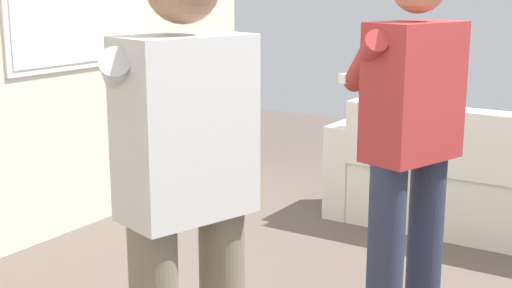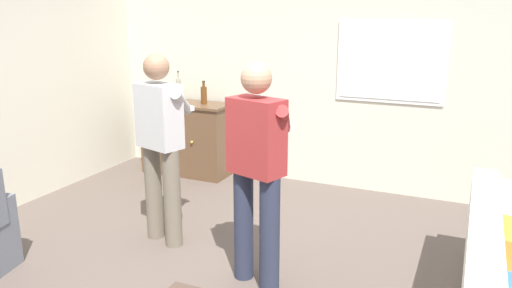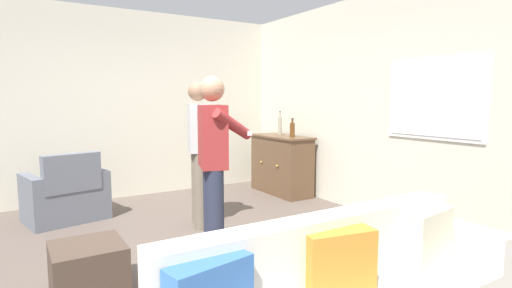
% 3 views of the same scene
% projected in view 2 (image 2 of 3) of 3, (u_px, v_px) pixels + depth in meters
% --- Properties ---
extents(ground, '(10.40, 10.40, 0.00)m').
position_uv_depth(ground, '(204.00, 285.00, 3.79)').
color(ground, brown).
extents(wall_back_with_window, '(5.20, 0.15, 2.80)m').
position_uv_depth(wall_back_with_window, '(317.00, 66.00, 5.76)').
color(wall_back_with_window, beige).
rests_on(wall_back_with_window, ground).
extents(sideboard_cabinet, '(1.14, 0.49, 0.91)m').
position_uv_depth(sideboard_cabinet, '(187.00, 138.00, 6.31)').
color(sideboard_cabinet, brown).
rests_on(sideboard_cabinet, ground).
extents(bottle_wine_green, '(0.08, 0.08, 0.28)m').
position_uv_depth(bottle_wine_green, '(204.00, 95.00, 6.07)').
color(bottle_wine_green, '#593314').
rests_on(bottle_wine_green, sideboard_cabinet).
extents(bottle_liquor_amber, '(0.06, 0.06, 0.38)m').
position_uv_depth(bottle_liquor_amber, '(179.00, 90.00, 6.25)').
color(bottle_liquor_amber, gray).
rests_on(bottle_liquor_amber, sideboard_cabinet).
extents(person_standing_left, '(0.53, 0.52, 1.68)m').
position_uv_depth(person_standing_left, '(161.00, 140.00, 4.30)').
color(person_standing_left, '#6B6051').
rests_on(person_standing_left, ground).
extents(person_standing_right, '(0.53, 0.52, 1.68)m').
position_uv_depth(person_standing_right, '(257.00, 165.00, 3.60)').
color(person_standing_right, '#282D42').
rests_on(person_standing_right, ground).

